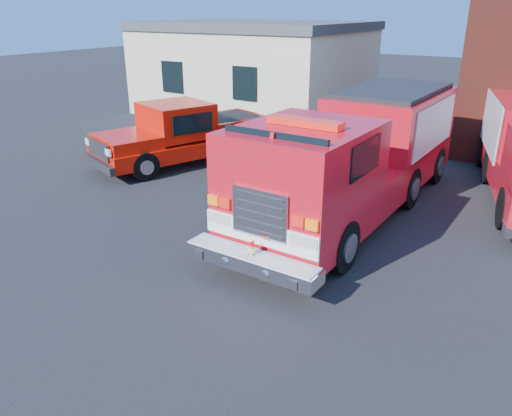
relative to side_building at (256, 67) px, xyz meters
The scene contains 4 objects.
ground 15.96m from the side_building, 55.30° to the right, with size 100.00×100.00×0.00m, color black.
side_building is the anchor object (origin of this frame).
fire_engine 13.98m from the side_building, 47.02° to the right, with size 2.88×9.54×2.92m.
pickup_truck 9.64m from the side_building, 72.25° to the right, with size 4.23×6.67×2.06m.
Camera 1 is at (4.87, -8.89, 4.96)m, focal length 35.00 mm.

